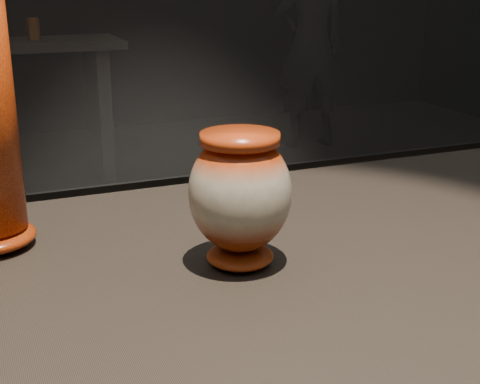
# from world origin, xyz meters

# --- Properties ---
(main_vase) EXTENTS (0.17, 0.17, 0.19)m
(main_vase) POSITION_xyz_m (-0.12, 0.00, 1.00)
(main_vase) COLOR maroon
(main_vase) RESTS_ON display_plinth
(back_vase_right) EXTENTS (0.07, 0.07, 0.13)m
(back_vase_right) POSITION_xyz_m (-0.02, 3.60, 0.97)
(back_vase_right) COLOR brown
(back_vase_right) RESTS_ON back_shelf
(visitor) EXTENTS (0.59, 0.41, 1.55)m
(visitor) POSITION_xyz_m (2.01, 3.75, 0.78)
(visitor) COLOR black
(visitor) RESTS_ON ground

